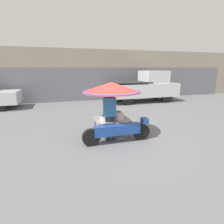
{
  "coord_description": "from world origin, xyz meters",
  "views": [
    {
      "loc": [
        -1.86,
        -5.31,
        2.33
      ],
      "look_at": [
        -0.18,
        0.23,
        0.87
      ],
      "focal_mm": 28.0,
      "sensor_mm": 36.0,
      "label": 1
    }
  ],
  "objects": [
    {
      "name": "vendor_motorcycle_cart",
      "position": [
        -0.18,
        0.21,
        1.47
      ],
      "size": [
        2.24,
        1.97,
        1.88
      ],
      "color": "black",
      "rests_on": "ground"
    },
    {
      "name": "shopfront_building",
      "position": [
        0.0,
        8.45,
        1.81
      ],
      "size": [
        28.0,
        2.06,
        3.65
      ],
      "color": "gray",
      "rests_on": "ground"
    },
    {
      "name": "pickup_truck",
      "position": [
        3.93,
        5.82,
        1.03
      ],
      "size": [
        4.82,
        1.78,
        2.15
      ],
      "color": "black",
      "rests_on": "ground"
    },
    {
      "name": "ground_plane",
      "position": [
        0.0,
        0.0,
        0.0
      ],
      "size": [
        36.0,
        36.0,
        0.0
      ],
      "primitive_type": "plane",
      "color": "slate"
    },
    {
      "name": "vendor_person",
      "position": [
        -0.35,
        -0.06,
        0.93
      ],
      "size": [
        0.38,
        0.22,
        1.65
      ],
      "color": "#2D2D33",
      "rests_on": "ground"
    }
  ]
}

